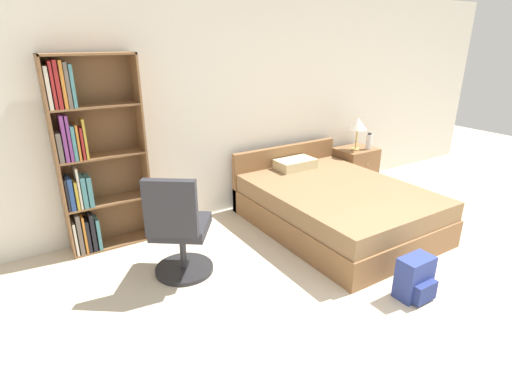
% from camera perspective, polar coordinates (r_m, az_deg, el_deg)
% --- Properties ---
extents(ground_plane, '(14.00, 14.00, 0.00)m').
position_cam_1_polar(ground_plane, '(3.38, 29.53, -19.95)').
color(ground_plane, beige).
extents(wall_back, '(9.00, 0.06, 2.60)m').
position_cam_1_polar(wall_back, '(4.94, -1.97, 12.32)').
color(wall_back, silver).
rests_on(wall_back, ground_plane).
extents(bookshelf, '(0.84, 0.26, 1.94)m').
position_cam_1_polar(bookshelf, '(4.22, -22.75, 4.30)').
color(bookshelf, brown).
rests_on(bookshelf, ground_plane).
extents(bed, '(1.56, 2.09, 0.75)m').
position_cam_1_polar(bed, '(4.69, 10.97, -1.83)').
color(bed, brown).
rests_on(bed, ground_plane).
extents(office_chair, '(0.70, 0.72, 1.02)m').
position_cam_1_polar(office_chair, '(3.62, -10.97, -5.58)').
color(office_chair, '#232326').
rests_on(office_chair, ground_plane).
extents(nightstand, '(0.55, 0.47, 0.59)m').
position_cam_1_polar(nightstand, '(5.95, 13.90, 3.31)').
color(nightstand, brown).
rests_on(nightstand, ground_plane).
extents(table_lamp, '(0.26, 0.26, 0.45)m').
position_cam_1_polar(table_lamp, '(5.71, 14.33, 9.31)').
color(table_lamp, tan).
rests_on(table_lamp, nightstand).
extents(water_bottle, '(0.08, 0.08, 0.23)m').
position_cam_1_polar(water_bottle, '(5.85, 15.83, 6.96)').
color(water_bottle, silver).
rests_on(water_bottle, nightstand).
extents(backpack_blue, '(0.31, 0.24, 0.37)m').
position_cam_1_polar(backpack_blue, '(3.69, 21.81, -11.42)').
color(backpack_blue, navy).
rests_on(backpack_blue, ground_plane).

